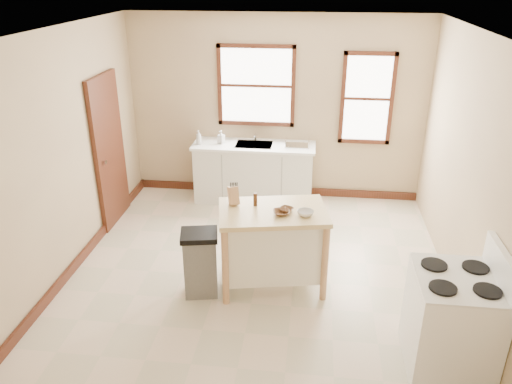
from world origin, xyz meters
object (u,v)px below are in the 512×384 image
dish_rack (297,143)px  bowl_b (286,210)px  kitchen_island (272,248)px  bowl_a (281,212)px  trash_bin (200,263)px  soap_bottle_b (221,137)px  pepper_grinder (255,199)px  knife_block (233,196)px  bowl_c (305,213)px  soap_bottle_a (199,137)px  gas_stove (453,311)px

dish_rack → bowl_b: bearing=-103.4°
kitchen_island → bowl_a: 0.52m
dish_rack → trash_bin: (-0.94, -2.54, -0.58)m
soap_bottle_b → pepper_grinder: size_ratio=1.34×
bowl_a → bowl_b: 0.10m
dish_rack → pepper_grinder: size_ratio=2.43×
knife_block → bowl_a: knife_block is taller
bowl_b → dish_rack: bearing=89.5°
kitchen_island → trash_bin: size_ratio=1.52×
dish_rack → knife_block: bearing=-118.5°
knife_block → bowl_b: bearing=-38.7°
bowl_c → soap_bottle_b: bearing=119.7°
trash_bin → pepper_grinder: bearing=20.0°
bowl_a → trash_bin: bowl_a is taller
dish_rack → soap_bottle_a: bearing=170.6°
dish_rack → gas_stove: size_ratio=0.30×
bowl_a → soap_bottle_b: bearing=114.8°
soap_bottle_a → trash_bin: 2.59m
soap_bottle_b → trash_bin: bearing=-61.4°
soap_bottle_b → kitchen_island: 2.54m
soap_bottle_a → dish_rack: 1.49m
pepper_grinder → trash_bin: bearing=-148.5°
dish_rack → knife_block: (-0.61, -2.19, 0.09)m
dish_rack → gas_stove: (1.53, -3.39, -0.35)m
trash_bin → kitchen_island: bearing=7.1°
knife_block → bowl_b: size_ratio=1.35×
knife_block → bowl_c: 0.83m
trash_bin → bowl_a: bearing=-0.5°
dish_rack → bowl_b: size_ratio=2.46×
soap_bottle_a → knife_block: 2.28m
soap_bottle_b → dish_rack: soap_bottle_b is taller
gas_stove → trash_bin: bearing=161.2°
trash_bin → dish_rack: bearing=58.3°
bowl_c → kitchen_island: bearing=166.4°
knife_block → bowl_b: 0.61m
soap_bottle_a → bowl_c: 2.83m
knife_block → gas_stove: gas_stove is taller
bowl_a → bowl_b: size_ratio=1.20×
kitchen_island → gas_stove: size_ratio=0.96×
kitchen_island → knife_block: bearing=157.6°
soap_bottle_a → bowl_b: (1.47, -2.20, -0.05)m
knife_block → gas_stove: bearing=-58.5°
dish_rack → soap_bottle_b: bearing=167.6°
soap_bottle_a → dish_rack: size_ratio=0.60×
pepper_grinder → bowl_b: bearing=-15.2°
kitchen_island → pepper_grinder: bearing=145.6°
pepper_grinder → gas_stove: bearing=-32.1°
bowl_c → trash_bin: (-1.13, -0.17, -0.60)m
knife_block → bowl_a: 0.58m
dish_rack → knife_block: knife_block is taller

